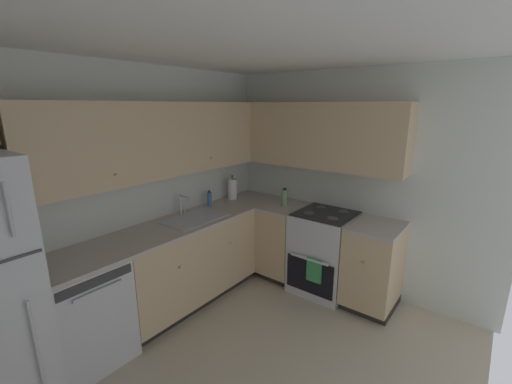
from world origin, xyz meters
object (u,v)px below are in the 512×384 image
object	(u,v)px
oven_range	(324,251)
oil_bottle	(285,197)
soap_bottle	(210,199)
paper_towel_roll	(232,189)
dishwasher	(83,312)

from	to	relation	value
oven_range	oil_bottle	world-z (taller)	oil_bottle
soap_bottle	oil_bottle	world-z (taller)	oil_bottle
oven_range	soap_bottle	xyz separation A→B (m)	(-0.57, 1.22, 0.53)
paper_towel_roll	soap_bottle	bearing A→B (deg)	177.01
paper_towel_roll	oil_bottle	size ratio (longest dim) A/B	1.48
oven_range	oil_bottle	xyz separation A→B (m)	(-0.02, 0.53, 0.54)
paper_towel_roll	oil_bottle	xyz separation A→B (m)	(0.17, -0.67, -0.03)
oil_bottle	oven_range	bearing A→B (deg)	-88.02
dishwasher	paper_towel_roll	size ratio (longest dim) A/B	2.74
dishwasher	oil_bottle	bearing A→B (deg)	-13.23
dishwasher	paper_towel_roll	world-z (taller)	paper_towel_roll
soap_bottle	paper_towel_roll	xyz separation A→B (m)	(0.38, -0.02, 0.05)
oven_range	paper_towel_roll	bearing A→B (deg)	98.78
dishwasher	soap_bottle	size ratio (longest dim) A/B	4.60
dishwasher	soap_bottle	bearing A→B (deg)	6.36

